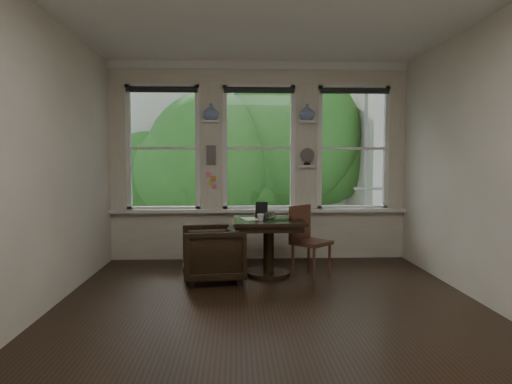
{
  "coord_description": "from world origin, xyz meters",
  "views": [
    {
      "loc": [
        -0.35,
        -4.75,
        1.52
      ],
      "look_at": [
        -0.1,
        0.9,
        1.12
      ],
      "focal_mm": 32.0,
      "sensor_mm": 36.0,
      "label": 1
    }
  ],
  "objects_px": {
    "armchair_left": "(212,254)",
    "mug": "(261,217)",
    "side_chair_right": "(311,242)",
    "table": "(269,248)",
    "laptop": "(281,219)"
  },
  "relations": [
    {
      "from": "armchair_left",
      "to": "mug",
      "type": "xyz_separation_m",
      "value": [
        0.61,
        0.08,
        0.45
      ]
    },
    {
      "from": "side_chair_right",
      "to": "mug",
      "type": "height_order",
      "value": "side_chair_right"
    },
    {
      "from": "table",
      "to": "armchair_left",
      "type": "relative_size",
      "value": 1.18
    },
    {
      "from": "laptop",
      "to": "mug",
      "type": "xyz_separation_m",
      "value": [
        -0.26,
        -0.02,
        0.03
      ]
    },
    {
      "from": "laptop",
      "to": "mug",
      "type": "bearing_deg",
      "value": -177.19
    },
    {
      "from": "side_chair_right",
      "to": "laptop",
      "type": "distance_m",
      "value": 0.51
    },
    {
      "from": "armchair_left",
      "to": "side_chair_right",
      "type": "relative_size",
      "value": 0.83
    },
    {
      "from": "mug",
      "to": "armchair_left",
      "type": "bearing_deg",
      "value": -172.31
    },
    {
      "from": "table",
      "to": "mug",
      "type": "xyz_separation_m",
      "value": [
        -0.11,
        -0.13,
        0.42
      ]
    },
    {
      "from": "laptop",
      "to": "mug",
      "type": "height_order",
      "value": "mug"
    },
    {
      "from": "side_chair_right",
      "to": "armchair_left",
      "type": "bearing_deg",
      "value": 142.63
    },
    {
      "from": "armchair_left",
      "to": "table",
      "type": "bearing_deg",
      "value": 98.88
    },
    {
      "from": "mug",
      "to": "side_chair_right",
      "type": "bearing_deg",
      "value": 5.61
    },
    {
      "from": "side_chair_right",
      "to": "laptop",
      "type": "xyz_separation_m",
      "value": [
        -0.41,
        -0.05,
        0.3
      ]
    },
    {
      "from": "laptop",
      "to": "armchair_left",
      "type": "bearing_deg",
      "value": -174.42
    }
  ]
}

